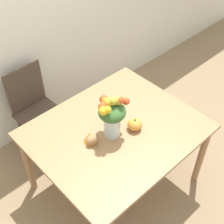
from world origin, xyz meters
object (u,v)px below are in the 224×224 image
object	(u,v)px
flower_vase	(112,116)
dining_chair_near_window	(36,110)
turkey_figurine	(91,138)
pumpkin	(135,124)

from	to	relation	value
flower_vase	dining_chair_near_window	xyz separation A→B (m)	(-0.15, 0.95, -0.49)
turkey_figurine	pumpkin	bearing A→B (deg)	-20.32
pumpkin	turkey_figurine	distance (m)	0.38
flower_vase	pumpkin	bearing A→B (deg)	-26.45
pumpkin	turkey_figurine	world-z (taller)	pumpkin
flower_vase	turkey_figurine	xyz separation A→B (m)	(-0.18, 0.04, -0.16)
flower_vase	turkey_figurine	bearing A→B (deg)	166.14
turkey_figurine	dining_chair_near_window	xyz separation A→B (m)	(0.02, 0.91, -0.34)
pumpkin	dining_chair_near_window	world-z (taller)	dining_chair_near_window
flower_vase	dining_chair_near_window	distance (m)	1.08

